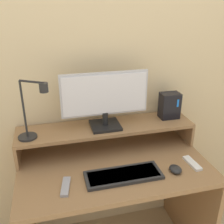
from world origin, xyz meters
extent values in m
cube|color=beige|center=(0.00, 0.68, 1.25)|extent=(6.00, 0.05, 2.50)
cube|color=olive|center=(0.00, 0.32, 0.74)|extent=(1.13, 0.64, 0.03)
cube|color=olive|center=(0.55, 0.32, 0.36)|extent=(0.03, 0.64, 0.73)
cube|color=olive|center=(-0.55, 0.51, 0.83)|extent=(0.02, 0.26, 0.14)
cube|color=olive|center=(0.55, 0.51, 0.83)|extent=(0.02, 0.26, 0.14)
cube|color=olive|center=(0.00, 0.51, 0.91)|extent=(1.13, 0.26, 0.02)
cube|color=black|center=(-0.01, 0.50, 0.93)|extent=(0.18, 0.18, 0.02)
cylinder|color=black|center=(-0.01, 0.50, 0.98)|extent=(0.04, 0.04, 0.08)
cube|color=#B7B7BC|center=(-0.01, 0.51, 1.14)|extent=(0.54, 0.02, 0.27)
cube|color=silver|center=(-0.01, 0.50, 1.14)|extent=(0.51, 0.01, 0.24)
cylinder|color=black|center=(-0.48, 0.47, 0.92)|extent=(0.11, 0.11, 0.01)
cylinder|color=black|center=(-0.48, 0.47, 1.10)|extent=(0.01, 0.01, 0.34)
cylinder|color=black|center=(-0.42, 0.44, 1.27)|extent=(0.13, 0.09, 0.01)
cylinder|color=black|center=(-0.36, 0.40, 1.24)|extent=(0.05, 0.05, 0.05)
cube|color=black|center=(0.44, 0.53, 1.01)|extent=(0.13, 0.09, 0.18)
cube|color=#1972F2|center=(0.48, 0.49, 1.04)|extent=(0.01, 0.00, 0.05)
cube|color=#282828|center=(0.02, 0.19, 0.77)|extent=(0.43, 0.16, 0.02)
cube|color=black|center=(0.02, 0.19, 0.77)|extent=(0.39, 0.13, 0.01)
ellipsoid|color=black|center=(0.32, 0.16, 0.77)|extent=(0.07, 0.09, 0.03)
cube|color=#99999E|center=(-0.30, 0.17, 0.76)|extent=(0.07, 0.15, 0.02)
cube|color=white|center=(0.45, 0.20, 0.76)|extent=(0.05, 0.15, 0.02)
camera|label=1|loc=(-0.34, -0.95, 1.67)|focal=42.00mm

